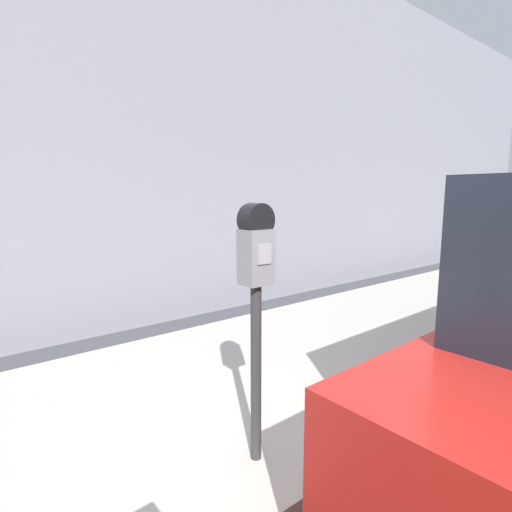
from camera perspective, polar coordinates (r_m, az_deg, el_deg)
name	(u,v)px	position (r m, az deg, el deg)	size (l,w,h in m)	color
sidewalk	(223,387)	(3.67, -4.81, -18.20)	(24.00, 2.80, 0.13)	#BCB7AD
building_facade	(113,107)	(5.46, -19.75, 19.44)	(24.00, 0.30, 5.57)	gray
parking_meter	(256,282)	(2.29, 0.01, -3.75)	(0.19, 0.15, 1.55)	#2D2D30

